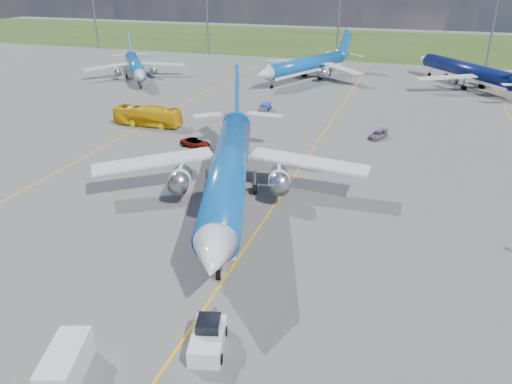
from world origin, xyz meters
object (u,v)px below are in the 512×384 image
(bg_jet_n, at_px, (464,87))
(baggage_tug_c, at_px, (264,108))
(bg_jet_nnw, at_px, (306,80))
(apron_bus, at_px, (147,116))
(pushback_tug, at_px, (208,338))
(bg_jet_nw, at_px, (137,79))
(service_car_a, at_px, (237,120))
(main_airliner, at_px, (230,204))
(service_car_b, at_px, (196,143))
(service_van, at_px, (65,364))
(service_car_c, at_px, (378,135))

(bg_jet_n, distance_m, baggage_tug_c, 50.15)
(bg_jet_nnw, distance_m, apron_bus, 48.83)
(bg_jet_nnw, relative_size, pushback_tug, 6.35)
(bg_jet_nw, height_order, apron_bus, bg_jet_nw)
(bg_jet_nnw, xyz_separation_m, service_car_a, (-3.07, -39.65, 0.64))
(bg_jet_n, relative_size, main_airliner, 0.86)
(pushback_tug, relative_size, service_car_a, 1.62)
(bg_jet_nw, height_order, service_car_a, bg_jet_nw)
(bg_jet_nnw, relative_size, bg_jet_n, 0.99)
(main_airliner, bearing_deg, bg_jet_nw, 111.26)
(bg_jet_nnw, relative_size, baggage_tug_c, 7.20)
(main_airliner, distance_m, service_car_a, 32.31)
(bg_jet_nnw, distance_m, main_airliner, 70.64)
(apron_bus, bearing_deg, bg_jet_n, -47.83)
(service_car_a, distance_m, service_car_b, 13.90)
(main_airliner, bearing_deg, baggage_tug_c, 84.41)
(service_van, relative_size, apron_bus, 0.42)
(pushback_tug, bearing_deg, main_airliner, 92.67)
(bg_jet_nw, xyz_separation_m, service_car_c, (59.95, -28.56, 0.61))
(bg_jet_nw, height_order, baggage_tug_c, bg_jet_nw)
(bg_jet_n, bearing_deg, bg_jet_nw, -24.80)
(bg_jet_nw, relative_size, pushback_tug, 5.66)
(bg_jet_nw, relative_size, bg_jet_n, 0.88)
(service_car_b, bearing_deg, bg_jet_nnw, 9.79)
(service_car_a, xyz_separation_m, baggage_tug_c, (2.11, 9.12, -0.08))
(bg_jet_n, bearing_deg, service_car_a, 11.41)
(bg_jet_n, xyz_separation_m, pushback_tug, (-21.57, -96.29, 0.81))
(bg_jet_nnw, xyz_separation_m, apron_bus, (-16.96, -45.76, 1.64))
(service_car_b, bearing_deg, service_car_c, -48.60)
(service_car_a, height_order, service_car_b, service_car_b)
(pushback_tug, relative_size, service_car_c, 1.45)
(main_airliner, height_order, service_van, main_airliner)
(bg_jet_nw, distance_m, bg_jet_n, 76.49)
(apron_bus, xyz_separation_m, service_car_b, (12.35, -7.71, -0.99))
(bg_jet_nw, distance_m, service_car_b, 53.84)
(main_airliner, xyz_separation_m, service_car_b, (-11.86, 16.79, 0.65))
(apron_bus, height_order, service_car_a, apron_bus)
(bg_jet_nw, bearing_deg, service_car_b, -85.50)
(main_airliner, xyz_separation_m, service_van, (-0.66, -27.96, 1.08))
(bg_jet_n, xyz_separation_m, baggage_tug_c, (-36.78, -34.09, 0.55))
(bg_jet_nw, distance_m, apron_bus, 40.31)
(bg_jet_nnw, height_order, service_car_a, bg_jet_nnw)
(service_car_c, xyz_separation_m, baggage_tug_c, (-21.85, 10.12, -0.05))
(service_car_b, relative_size, service_car_c, 1.13)
(pushback_tug, distance_m, service_car_b, 43.56)
(bg_jet_nw, relative_size, service_car_b, 7.29)
(apron_bus, relative_size, service_car_b, 2.50)
(pushback_tug, xyz_separation_m, service_car_b, (-18.85, 39.27, -0.16))
(baggage_tug_c, bearing_deg, service_car_a, -107.00)
(pushback_tug, relative_size, service_car_b, 1.29)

